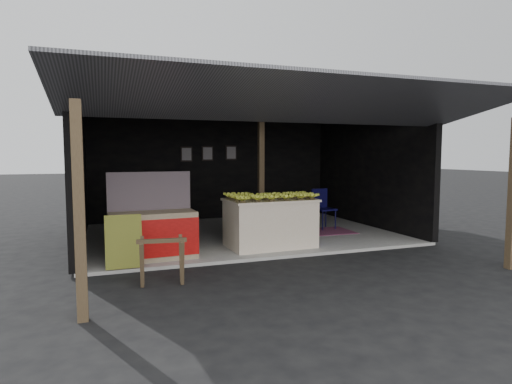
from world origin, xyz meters
name	(u,v)px	position (x,y,z in m)	size (l,w,h in m)	color
ground	(282,259)	(0.00, 0.00, 0.00)	(80.00, 80.00, 0.00)	black
concrete_slab	(240,234)	(0.00, 2.50, 0.03)	(7.00, 5.00, 0.06)	gray
shophouse	(236,146)	(0.00, 2.82, 2.10)	(7.40, 7.29, 3.02)	black
banana_table	(270,223)	(0.09, 0.82, 0.54)	(1.77, 1.13, 0.96)	silver
banana_pile	(270,194)	(0.09, 0.82, 1.11)	(1.60, 0.96, 0.19)	yellow
white_crate	(257,216)	(0.19, 1.86, 0.52)	(0.86, 0.61, 0.92)	white
neighbor_stall	(153,233)	(-2.23, 0.60, 0.52)	(1.51, 0.74, 1.53)	#998466
green_signboard	(124,242)	(-2.75, 0.10, 0.49)	(0.58, 0.04, 0.87)	black
sawhorse	(162,256)	(-2.26, -0.84, 0.43)	(0.71, 0.67, 0.68)	brown
water_barrel	(306,231)	(0.90, 0.84, 0.32)	(0.35, 0.35, 0.51)	#0C0F8D
plastic_chair	(322,205)	(2.10, 2.37, 0.64)	(0.53, 0.53, 0.99)	#0B0933
magenta_rug	(321,232)	(1.83, 1.92, 0.07)	(1.50, 1.00, 0.01)	#7A1B4E
picture_frames	(209,153)	(-0.17, 4.89, 1.93)	(1.62, 0.04, 0.46)	black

